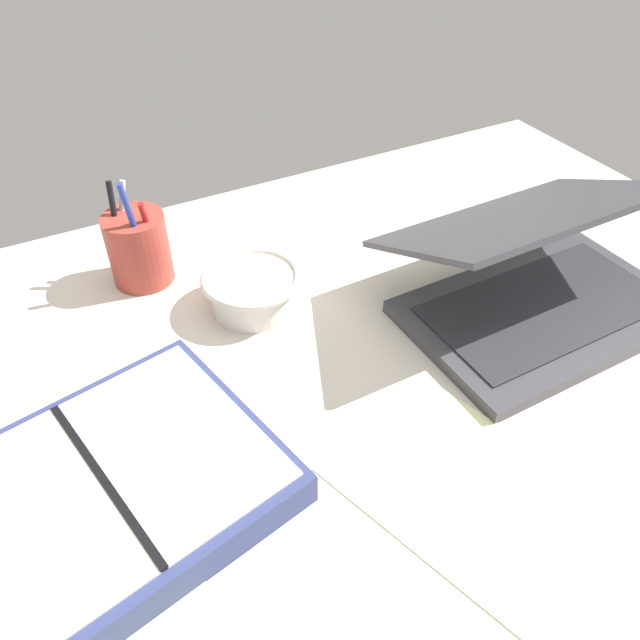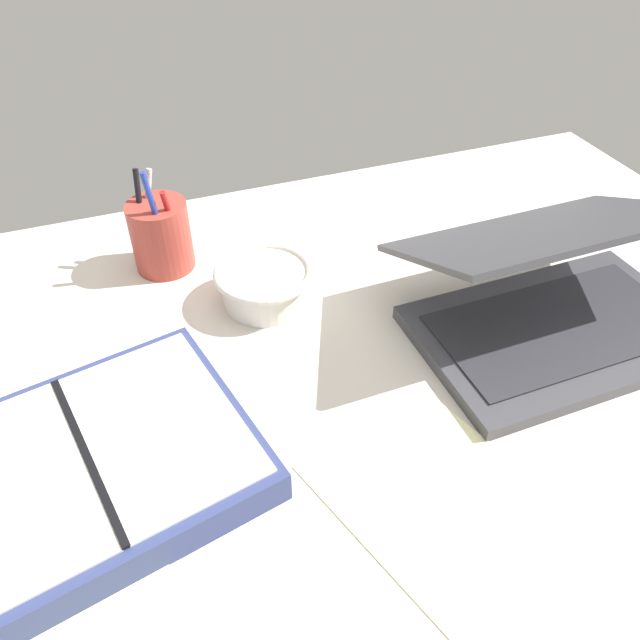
% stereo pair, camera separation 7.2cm
% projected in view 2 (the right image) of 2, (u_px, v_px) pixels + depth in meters
% --- Properties ---
extents(desk_top, '(1.40, 1.00, 0.02)m').
position_uv_depth(desk_top, '(348.00, 393.00, 0.74)').
color(desk_top, beige).
rests_on(desk_top, ground).
extents(laptop, '(0.36, 0.29, 0.17)m').
position_uv_depth(laptop, '(554.00, 297.00, 0.79)').
color(laptop, '#38383D').
rests_on(laptop, desk_top).
extents(bowl, '(0.13, 0.13, 0.05)m').
position_uv_depth(bowl, '(264.00, 284.00, 0.84)').
color(bowl, silver).
rests_on(bowl, desk_top).
extents(pen_cup, '(0.09, 0.09, 0.16)m').
position_uv_depth(pen_cup, '(161.00, 235.00, 0.89)').
color(pen_cup, '#9E382D').
rests_on(pen_cup, desk_top).
extents(planner, '(0.36, 0.32, 0.04)m').
position_uv_depth(planner, '(91.00, 467.00, 0.62)').
color(planner, navy).
rests_on(planner, desk_top).
extents(scissors, '(0.13, 0.11, 0.01)m').
position_uv_depth(scissors, '(186.00, 472.00, 0.64)').
color(scissors, '#B7B7BC').
rests_on(scissors, desk_top).
extents(paper_sheet_front, '(0.27, 0.33, 0.00)m').
position_uv_depth(paper_sheet_front, '(457.00, 514.00, 0.61)').
color(paper_sheet_front, '#F4EFB2').
rests_on(paper_sheet_front, desk_top).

